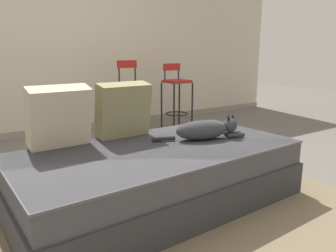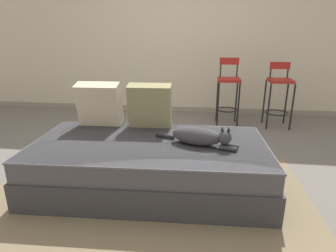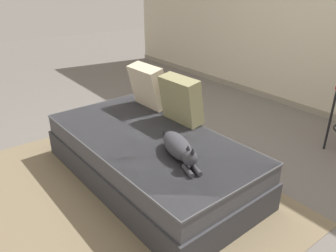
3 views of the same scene
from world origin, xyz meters
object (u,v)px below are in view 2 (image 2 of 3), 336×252
cat (200,136)px  bar_stool_near_window (228,88)px  throw_pillow_corner (100,104)px  throw_pillow_middle (150,106)px  bar_stool_by_doorway (279,91)px  couch (150,164)px

cat → bar_stool_near_window: size_ratio=0.73×
throw_pillow_corner → throw_pillow_middle: bearing=2.2°
bar_stool_by_doorway → throw_pillow_corner: bearing=-143.5°
throw_pillow_corner → cat: (1.00, -0.40, -0.15)m
throw_pillow_middle → cat: (0.49, -0.42, -0.14)m
throw_pillow_middle → bar_stool_by_doorway: 2.22m
throw_pillow_corner → bar_stool_near_window: bar_stool_near_window is taller
couch → bar_stool_by_doorway: bar_stool_by_doorway is taller
throw_pillow_corner → throw_pillow_middle: 0.51m
couch → cat: cat is taller
throw_pillow_corner → bar_stool_near_window: size_ratio=0.45×
throw_pillow_corner → bar_stool_near_window: 2.09m
couch → throw_pillow_middle: bearing=99.1°
cat → bar_stool_by_doorway: 2.25m
throw_pillow_corner → throw_pillow_middle: throw_pillow_corner is taller
cat → throw_pillow_corner: bearing=158.1°
cat → bar_stool_by_doorway: bearing=60.6°
couch → bar_stool_near_window: size_ratio=2.10×
throw_pillow_middle → bar_stool_by_doorway: (1.60, 1.54, -0.12)m
couch → cat: bearing=-1.1°
couch → throw_pillow_corner: throw_pillow_corner is taller
throw_pillow_middle → bar_stool_by_doorway: size_ratio=0.47×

